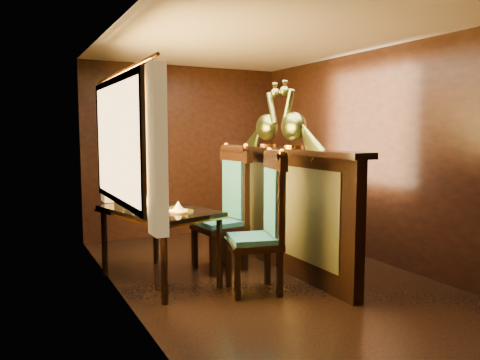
# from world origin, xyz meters

# --- Properties ---
(ground) EXTENTS (5.00, 5.00, 0.00)m
(ground) POSITION_xyz_m (0.00, 0.00, 0.00)
(ground) COLOR black
(ground) RESTS_ON ground
(room_shell) EXTENTS (3.04, 5.04, 2.52)m
(room_shell) POSITION_xyz_m (-0.09, 0.02, 1.58)
(room_shell) COLOR black
(room_shell) RESTS_ON ground
(partition) EXTENTS (0.26, 2.70, 1.36)m
(partition) POSITION_xyz_m (0.32, 0.30, 0.71)
(partition) COLOR black
(partition) RESTS_ON ground
(dining_table) EXTENTS (1.10, 1.45, 0.96)m
(dining_table) POSITION_xyz_m (-1.06, 0.46, 0.69)
(dining_table) COLOR black
(dining_table) RESTS_ON ground
(chair_left) EXTENTS (0.61, 0.62, 1.38)m
(chair_left) POSITION_xyz_m (-0.21, -0.28, 0.72)
(chair_left) COLOR black
(chair_left) RESTS_ON ground
(chair_right) EXTENTS (0.56, 0.58, 1.41)m
(chair_right) POSITION_xyz_m (-0.19, 0.59, 0.74)
(chair_right) COLOR black
(chair_right) RESTS_ON ground
(peacock_left) EXTENTS (0.23, 0.62, 0.74)m
(peacock_left) POSITION_xyz_m (0.33, 0.08, 1.73)
(peacock_left) COLOR #17462C
(peacock_left) RESTS_ON partition
(peacock_right) EXTENTS (0.23, 0.61, 0.73)m
(peacock_right) POSITION_xyz_m (0.33, 0.64, 1.72)
(peacock_right) COLOR #17462C
(peacock_right) RESTS_ON partition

